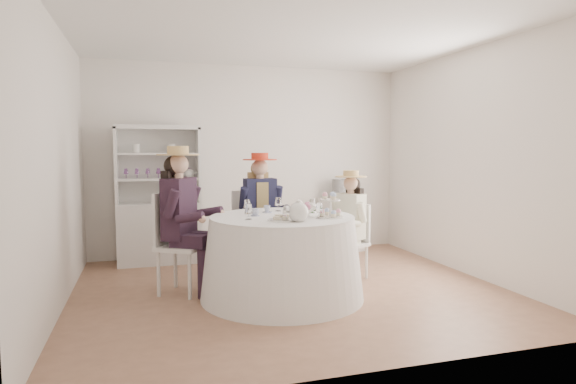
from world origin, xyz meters
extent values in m
plane|color=#885D44|center=(0.00, 0.00, 0.00)|extent=(4.50, 4.50, 0.00)
plane|color=white|center=(0.00, 0.00, 2.70)|extent=(4.50, 4.50, 0.00)
plane|color=white|center=(0.00, 2.00, 1.35)|extent=(4.50, 0.00, 4.50)
plane|color=white|center=(0.00, -2.00, 1.35)|extent=(4.50, 0.00, 4.50)
plane|color=white|center=(-2.25, 0.00, 1.35)|extent=(0.00, 4.50, 4.50)
plane|color=white|center=(2.25, 0.00, 1.35)|extent=(0.00, 4.50, 4.50)
cone|color=white|center=(-0.16, -0.21, 0.41)|extent=(1.66, 1.66, 0.82)
cylinder|color=white|center=(-0.16, -0.21, 0.83)|extent=(1.46, 1.46, 0.02)
cube|color=silver|center=(-1.30, 1.69, 0.40)|extent=(1.13, 0.57, 0.81)
cube|color=silver|center=(-1.30, 1.87, 1.30)|extent=(1.07, 0.21, 0.99)
cube|color=silver|center=(-1.30, 1.69, 1.79)|extent=(1.13, 0.57, 0.05)
cube|color=silver|center=(-1.82, 1.69, 1.30)|extent=(0.10, 0.40, 0.99)
cube|color=silver|center=(-0.78, 1.69, 1.30)|extent=(0.10, 0.40, 0.99)
cube|color=silver|center=(-1.30, 1.69, 1.12)|extent=(1.05, 0.51, 0.03)
cube|color=silver|center=(-1.30, 1.69, 1.45)|extent=(1.05, 0.51, 0.03)
sphere|color=white|center=(-0.90, 1.69, 1.19)|extent=(0.13, 0.13, 0.13)
cube|color=silver|center=(1.33, 1.75, 0.39)|extent=(0.63, 0.63, 0.78)
cylinder|color=black|center=(1.33, 1.75, 0.92)|extent=(0.36, 0.36, 0.29)
cube|color=silver|center=(-1.13, 0.21, 0.49)|extent=(0.60, 0.60, 0.04)
cylinder|color=silver|center=(-1.07, -0.03, 0.24)|extent=(0.04, 0.04, 0.48)
cylinder|color=silver|center=(-0.88, 0.27, 0.24)|extent=(0.04, 0.04, 0.48)
cylinder|color=silver|center=(-1.37, 0.16, 0.24)|extent=(0.04, 0.04, 0.48)
cylinder|color=silver|center=(-1.18, 0.45, 0.24)|extent=(0.04, 0.04, 0.48)
cube|color=silver|center=(-1.29, 0.32, 0.79)|extent=(0.25, 0.37, 0.55)
cube|color=black|center=(-1.14, 0.22, 0.90)|extent=(0.40, 0.45, 0.63)
cube|color=black|center=(-1.07, 0.06, 0.58)|extent=(0.39, 0.32, 0.13)
cylinder|color=black|center=(-0.94, -0.02, 0.25)|extent=(0.11, 0.11, 0.50)
cylinder|color=black|center=(-1.23, 0.01, 0.97)|extent=(0.21, 0.18, 0.30)
cube|color=black|center=(-0.96, 0.23, 0.58)|extent=(0.39, 0.32, 0.13)
cylinder|color=black|center=(-0.83, 0.14, 0.25)|extent=(0.11, 0.11, 0.50)
cylinder|color=black|center=(-0.99, 0.39, 0.97)|extent=(0.21, 0.18, 0.30)
cylinder|color=#D8A889|center=(-1.14, 0.22, 1.24)|extent=(0.10, 0.10, 0.09)
sphere|color=#D8A889|center=(-1.14, 0.22, 1.36)|extent=(0.21, 0.21, 0.21)
sphere|color=black|center=(-1.19, 0.25, 1.34)|extent=(0.21, 0.21, 0.21)
cube|color=black|center=(-1.22, 0.27, 1.08)|extent=(0.21, 0.27, 0.42)
cylinder|color=tan|center=(-1.14, 0.22, 1.45)|extent=(0.44, 0.44, 0.01)
cylinder|color=tan|center=(-1.14, 0.22, 1.50)|extent=(0.22, 0.22, 0.09)
cube|color=silver|center=(-0.13, 0.84, 0.47)|extent=(0.44, 0.44, 0.04)
cylinder|color=silver|center=(-0.28, 0.67, 0.23)|extent=(0.04, 0.04, 0.46)
cylinder|color=silver|center=(0.05, 0.69, 0.23)|extent=(0.04, 0.04, 0.46)
cylinder|color=silver|center=(-0.30, 1.00, 0.23)|extent=(0.04, 0.04, 0.46)
cylinder|color=silver|center=(0.03, 1.02, 0.23)|extent=(0.04, 0.04, 0.46)
cube|color=silver|center=(-0.14, 1.03, 0.75)|extent=(0.40, 0.06, 0.52)
cube|color=#1C1D38|center=(-0.13, 0.86, 0.85)|extent=(0.39, 0.23, 0.60)
cube|color=tan|center=(-0.13, 0.86, 0.85)|extent=(0.16, 0.24, 0.52)
cube|color=#1C1D38|center=(-0.21, 0.71, 0.55)|extent=(0.16, 0.36, 0.12)
cylinder|color=#1C1D38|center=(-0.20, 0.57, 0.24)|extent=(0.10, 0.10, 0.48)
cylinder|color=#1C1D38|center=(-0.34, 0.81, 0.93)|extent=(0.10, 0.19, 0.29)
cube|color=#1C1D38|center=(-0.03, 0.72, 0.55)|extent=(0.16, 0.36, 0.12)
cylinder|color=#1C1D38|center=(-0.02, 0.58, 0.24)|extent=(0.10, 0.10, 0.48)
cylinder|color=#1C1D38|center=(0.09, 0.84, 0.93)|extent=(0.10, 0.19, 0.29)
cylinder|color=#D8A889|center=(-0.13, 0.86, 1.18)|extent=(0.09, 0.09, 0.08)
sphere|color=#D8A889|center=(-0.13, 0.86, 1.29)|extent=(0.20, 0.20, 0.20)
sphere|color=tan|center=(-0.13, 0.91, 1.28)|extent=(0.20, 0.20, 0.20)
cube|color=tan|center=(-0.13, 0.95, 1.03)|extent=(0.25, 0.10, 0.40)
cylinder|color=red|center=(-0.13, 0.86, 1.38)|extent=(0.42, 0.42, 0.01)
cylinder|color=red|center=(-0.13, 0.86, 1.43)|extent=(0.21, 0.21, 0.08)
cube|color=silver|center=(0.79, 0.25, 0.40)|extent=(0.48, 0.48, 0.04)
cylinder|color=silver|center=(0.60, 0.32, 0.20)|extent=(0.03, 0.03, 0.40)
cylinder|color=silver|center=(0.73, 0.06, 0.20)|extent=(0.03, 0.03, 0.40)
cylinder|color=silver|center=(0.86, 0.44, 0.20)|extent=(0.03, 0.03, 0.40)
cylinder|color=silver|center=(0.98, 0.19, 0.20)|extent=(0.03, 0.03, 0.40)
cube|color=silver|center=(0.94, 0.32, 0.65)|extent=(0.17, 0.32, 0.45)
cube|color=#EAE8CA|center=(0.81, 0.26, 0.74)|extent=(0.30, 0.37, 0.52)
cube|color=#EAE8CA|center=(0.66, 0.28, 0.48)|extent=(0.33, 0.24, 0.11)
cylinder|color=#EAE8CA|center=(0.55, 0.22, 0.21)|extent=(0.09, 0.09, 0.41)
cylinder|color=#EAE8CA|center=(0.70, 0.41, 0.80)|extent=(0.18, 0.14, 0.25)
cube|color=#EAE8CA|center=(0.73, 0.13, 0.48)|extent=(0.33, 0.24, 0.11)
cylinder|color=#EAE8CA|center=(0.62, 0.08, 0.21)|extent=(0.09, 0.09, 0.41)
cylinder|color=#EAE8CA|center=(0.86, 0.08, 0.80)|extent=(0.18, 0.14, 0.25)
cylinder|color=#D8A889|center=(0.81, 0.26, 1.02)|extent=(0.08, 0.08, 0.07)
sphere|color=#D8A889|center=(0.81, 0.26, 1.11)|extent=(0.17, 0.17, 0.17)
sphere|color=black|center=(0.85, 0.28, 1.10)|extent=(0.17, 0.17, 0.17)
cube|color=black|center=(0.87, 0.29, 0.89)|extent=(0.16, 0.23, 0.34)
cylinder|color=tan|center=(0.81, 0.26, 1.20)|extent=(0.36, 0.36, 0.01)
cylinder|color=tan|center=(0.81, 0.26, 1.23)|extent=(0.18, 0.18, 0.07)
cube|color=silver|center=(-0.25, 1.28, 0.46)|extent=(0.41, 0.41, 0.04)
cylinder|color=silver|center=(-0.08, 1.44, 0.23)|extent=(0.04, 0.04, 0.45)
cylinder|color=silver|center=(-0.41, 1.44, 0.23)|extent=(0.04, 0.04, 0.45)
cylinder|color=silver|center=(-0.08, 1.12, 0.23)|extent=(0.04, 0.04, 0.45)
cylinder|color=silver|center=(-0.41, 1.11, 0.23)|extent=(0.04, 0.04, 0.45)
cube|color=silver|center=(-0.24, 1.09, 0.74)|extent=(0.39, 0.03, 0.51)
imported|color=white|center=(-0.42, -0.14, 0.87)|extent=(0.10, 0.10, 0.06)
imported|color=white|center=(-0.24, 0.08, 0.87)|extent=(0.09, 0.09, 0.07)
imported|color=white|center=(0.11, -0.12, 0.87)|extent=(0.12, 0.12, 0.07)
imported|color=white|center=(0.06, -0.23, 0.86)|extent=(0.24, 0.24, 0.05)
sphere|color=#D06891|center=(0.11, -0.28, 0.94)|extent=(0.08, 0.08, 0.08)
sphere|color=white|center=(0.09, -0.23, 0.94)|extent=(0.08, 0.08, 0.08)
sphere|color=#D06891|center=(0.05, -0.21, 0.94)|extent=(0.08, 0.08, 0.08)
sphere|color=white|center=(0.00, -0.23, 0.94)|extent=(0.08, 0.08, 0.08)
sphere|color=#D06891|center=(-0.02, -0.28, 0.94)|extent=(0.08, 0.08, 0.08)
sphere|color=white|center=(0.00, -0.33, 0.94)|extent=(0.08, 0.08, 0.08)
sphere|color=#D06891|center=(0.05, -0.35, 0.94)|extent=(0.08, 0.08, 0.08)
sphere|color=white|center=(0.09, -0.33, 0.94)|extent=(0.08, 0.08, 0.08)
sphere|color=white|center=(-0.11, -0.62, 0.92)|extent=(0.19, 0.19, 0.19)
cylinder|color=white|center=(0.00, -0.62, 0.93)|extent=(0.11, 0.03, 0.09)
cylinder|color=white|center=(-0.11, -0.62, 1.02)|extent=(0.04, 0.04, 0.02)
cylinder|color=white|center=(-0.25, -0.52, 0.84)|extent=(0.26, 0.26, 0.01)
cube|color=beige|center=(-0.30, -0.54, 0.87)|extent=(0.06, 0.04, 0.03)
cube|color=beige|center=(-0.25, -0.52, 0.88)|extent=(0.07, 0.05, 0.03)
cube|color=beige|center=(-0.21, -0.50, 0.87)|extent=(0.07, 0.06, 0.03)
cube|color=beige|center=(-0.27, -0.48, 0.88)|extent=(0.07, 0.07, 0.03)
cube|color=beige|center=(-0.22, -0.56, 0.87)|extent=(0.06, 0.07, 0.03)
cylinder|color=white|center=(0.27, -0.45, 0.84)|extent=(0.26, 0.26, 0.01)
cylinder|color=white|center=(0.27, -0.45, 0.92)|extent=(0.02, 0.02, 0.17)
cylinder|color=white|center=(0.27, -0.45, 1.01)|extent=(0.19, 0.19, 0.01)
camera|label=1|loc=(-1.48, -4.84, 1.50)|focal=30.00mm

